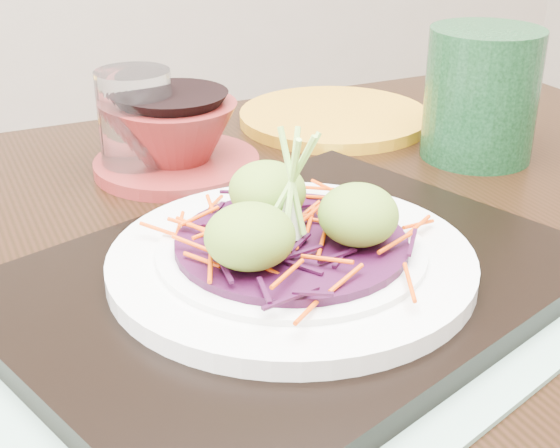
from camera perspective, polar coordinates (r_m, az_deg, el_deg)
name	(u,v)px	position (r m, az deg, el deg)	size (l,w,h in m)	color
dining_table	(225,364)	(0.68, -4.04, -10.17)	(1.23, 0.83, 0.76)	black
placemat	(291,294)	(0.58, 0.82, -5.16)	(0.47, 0.37, 0.00)	gray
serving_tray	(291,281)	(0.57, 0.83, -4.20)	(0.41, 0.31, 0.02)	black
white_plate	(291,260)	(0.56, 0.84, -2.61)	(0.27, 0.27, 0.02)	silver
cabbage_bed	(291,243)	(0.56, 0.85, -1.40)	(0.17, 0.17, 0.01)	#320A2A
carrot_julienne	(292,233)	(0.55, 0.85, -0.65)	(0.20, 0.20, 0.01)	#DB3E03
guacamole_scoops	(292,213)	(0.55, 0.89, 0.78)	(0.14, 0.13, 0.05)	olive
scallion_garnish	(292,187)	(0.54, 0.88, 2.76)	(0.06, 0.06, 0.09)	#94D254
water_glass	(136,123)	(0.79, -10.49, 7.27)	(0.07, 0.07, 0.11)	white
terracotta_bowl_set	(176,141)	(0.80, -7.64, 6.06)	(0.19, 0.19, 0.07)	maroon
yellow_plate	(334,117)	(0.95, 4.01, 7.79)	(0.23, 0.23, 0.01)	#C08015
green_jar	(481,95)	(0.85, 14.50, 9.16)	(0.12, 0.12, 0.14)	#1A4825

